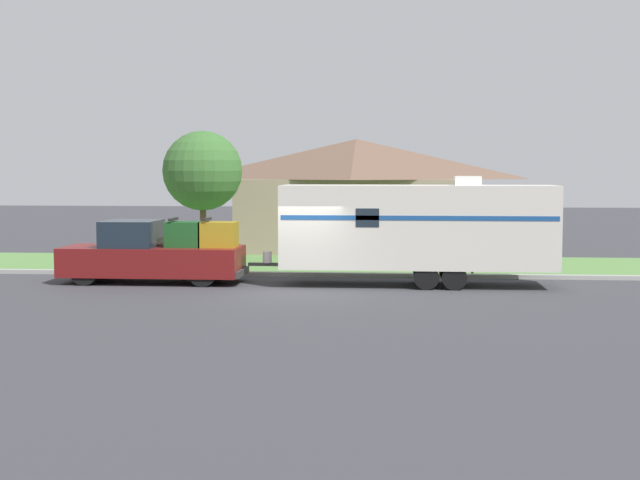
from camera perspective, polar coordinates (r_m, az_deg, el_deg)
ground_plane at (r=26.33m, az=-1.36°, el=-3.33°), size 120.00×120.00×0.00m
curb_strip at (r=30.02m, az=-0.56°, el=-2.22°), size 80.00×0.30×0.14m
lawn_strip at (r=33.64m, az=0.04°, el=-1.58°), size 80.00×7.00×0.03m
house_across_street at (r=39.96m, az=2.32°, el=3.05°), size 10.88×6.77×4.96m
pickup_truck at (r=28.84m, az=-10.56°, el=-0.89°), size 5.79×2.10×2.07m
travel_trailer at (r=27.71m, az=6.28°, el=0.85°), size 9.52×2.22×3.40m
mailbox at (r=30.60m, az=9.75°, el=-0.38°), size 0.48×0.20×1.32m
tree_in_yard at (r=34.32m, az=-7.52°, el=4.40°), size 3.04×3.04×5.07m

